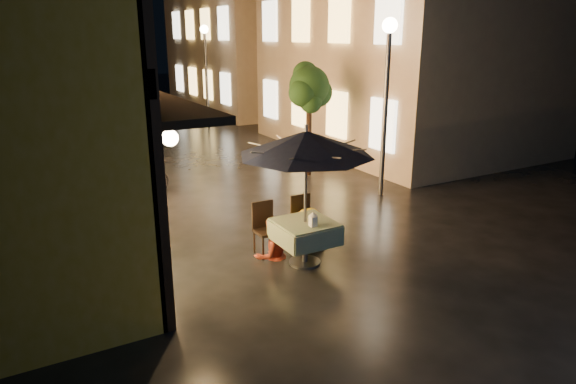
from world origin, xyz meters
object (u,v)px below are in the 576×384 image
person_yellow (309,210)px  bicycle_0 (132,198)px  patio_umbrella (306,143)px  cafe_table (305,232)px  person_orange (271,220)px  table_lantern (313,218)px  streetlamp_near (387,76)px

person_yellow → bicycle_0: size_ratio=0.99×
patio_umbrella → bicycle_0: size_ratio=1.61×
cafe_table → bicycle_0: 4.52m
cafe_table → person_orange: person_orange is taller
cafe_table → table_lantern: size_ratio=3.96×
cafe_table → person_yellow: bearing=52.2°
cafe_table → person_orange: bearing=125.3°
bicycle_0 → cafe_table: bearing=-153.5°
streetlamp_near → person_orange: streetlamp_near is taller
cafe_table → table_lantern: (0.00, -0.25, 0.33)m
person_orange → table_lantern: bearing=110.2°
person_orange → cafe_table: bearing=119.9°
streetlamp_near → person_yellow: 4.44m
patio_umbrella → person_yellow: 1.55m
streetlamp_near → bicycle_0: size_ratio=2.77×
cafe_table → streetlamp_near: bearing=34.0°
bicycle_0 → person_yellow: bearing=-145.2°
patio_umbrella → person_yellow: size_ratio=1.62×
streetlamp_near → cafe_table: size_ratio=4.27×
table_lantern → bicycle_0: bearing=115.3°
bicycle_0 → person_orange: bearing=-155.0°
table_lantern → person_yellow: person_yellow is taller
streetlamp_near → person_yellow: bearing=-149.2°
patio_umbrella → person_yellow: bearing=52.2°
streetlamp_near → person_orange: (-4.13, -1.99, -2.20)m
patio_umbrella → cafe_table: bearing=180.0°
cafe_table → bicycle_0: bicycle_0 is taller
patio_umbrella → table_lantern: patio_umbrella is taller
streetlamp_near → table_lantern: 5.08m
patio_umbrella → person_orange: size_ratio=1.72×
person_yellow → person_orange: bearing=-11.7°
patio_umbrella → bicycle_0: bearing=116.6°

